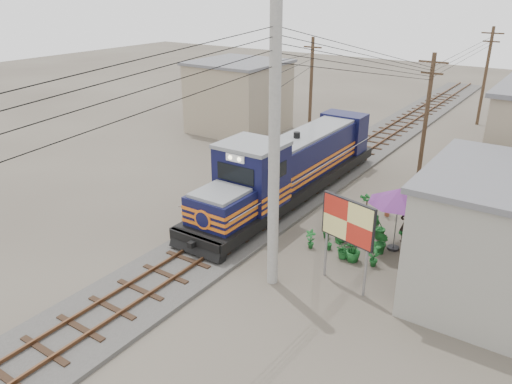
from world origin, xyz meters
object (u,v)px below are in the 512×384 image
Objects in this scene: billboard at (348,223)px; market_umbrella at (399,196)px; locomotive at (290,169)px; vendor at (407,223)px.

market_umbrella is at bearing 95.04° from billboard.
locomotive is at bearing 161.01° from market_umbrella.
market_umbrella is (0.58, 3.71, -0.12)m from billboard.
billboard is 1.18× the size of market_umbrella.
locomotive is 4.37× the size of billboard.
market_umbrella is 1.66× the size of vendor.
locomotive reaches higher than vendor.
billboard reaches higher than market_umbrella.
billboard is at bearing -45.46° from locomotive.
billboard is 1.96× the size of vendor.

